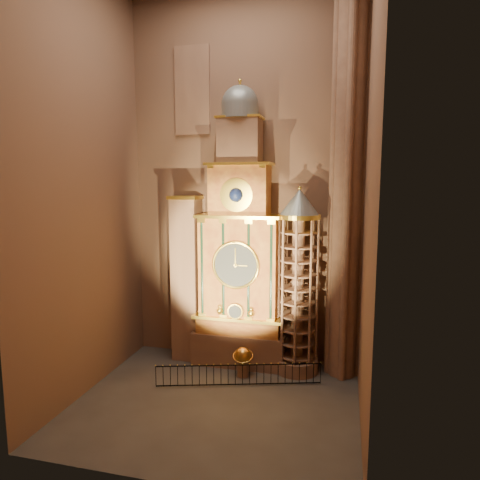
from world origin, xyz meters
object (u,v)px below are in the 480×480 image
(portrait_tower, at_px, (187,278))
(iron_railing, at_px, (239,375))
(celestial_globe, at_px, (243,359))
(stair_turret, at_px, (298,283))
(astronomical_clock, at_px, (240,256))

(portrait_tower, xyz_separation_m, iron_railing, (4.08, -2.96, -4.51))
(celestial_globe, bearing_deg, stair_turret, 26.51)
(stair_turret, xyz_separation_m, celestial_globe, (-2.89, -1.44, -4.25))
(portrait_tower, relative_size, iron_railing, 1.19)
(celestial_globe, bearing_deg, astronomical_clock, 109.64)
(astronomical_clock, height_order, celestial_globe, astronomical_clock)
(portrait_tower, bearing_deg, iron_railing, -35.98)
(celestial_globe, xyz_separation_m, iron_railing, (0.07, -1.24, -0.38))
(celestial_globe, height_order, iron_railing, celestial_globe)
(celestial_globe, distance_m, iron_railing, 1.30)
(celestial_globe, relative_size, iron_railing, 0.20)
(iron_railing, bearing_deg, celestial_globe, 93.38)
(astronomical_clock, bearing_deg, celestial_globe, -70.36)
(stair_turret, relative_size, celestial_globe, 6.37)
(portrait_tower, height_order, iron_railing, portrait_tower)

